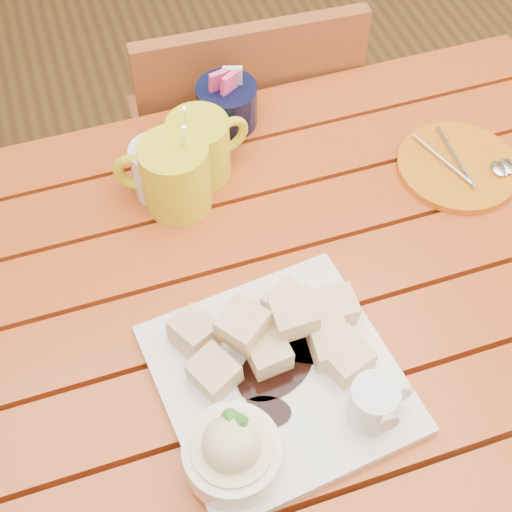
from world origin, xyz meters
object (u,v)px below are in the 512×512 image
object	(u,v)px
orange_saucer	(459,166)
coffee_mug_left	(173,175)
coffee_mug_right	(201,147)
chair_far	(239,148)
table	(269,331)
dessert_plate	(272,388)

from	to	relation	value
orange_saucer	coffee_mug_left	bearing A→B (deg)	170.02
coffee_mug_left	coffee_mug_right	size ratio (longest dim) A/B	1.08
chair_far	table	bearing A→B (deg)	80.12
coffee_mug_left	coffee_mug_right	world-z (taller)	coffee_mug_left
table	dessert_plate	size ratio (longest dim) A/B	3.79
dessert_plate	chair_far	bearing A→B (deg)	76.04
dessert_plate	coffee_mug_right	world-z (taller)	coffee_mug_right
chair_far	orange_saucer	bearing A→B (deg)	122.81
table	coffee_mug_left	xyz separation A→B (m)	(-0.08, 0.20, 0.17)
dessert_plate	chair_far	size ratio (longest dim) A/B	0.37
dessert_plate	orange_saucer	distance (m)	0.49
orange_saucer	chair_far	size ratio (longest dim) A/B	0.22
table	coffee_mug_right	bearing A→B (deg)	95.97
coffee_mug_left	coffee_mug_right	distance (m)	0.07
coffee_mug_left	orange_saucer	distance (m)	0.44
coffee_mug_left	orange_saucer	world-z (taller)	coffee_mug_left
table	orange_saucer	size ratio (longest dim) A/B	6.39
dessert_plate	coffee_mug_right	size ratio (longest dim) A/B	2.03
orange_saucer	dessert_plate	bearing A→B (deg)	-145.78
table	orange_saucer	xyz separation A→B (m)	(0.35, 0.12, 0.11)
table	coffee_mug_right	size ratio (longest dim) A/B	7.69
orange_saucer	table	bearing A→B (deg)	-160.87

